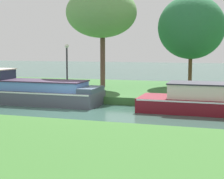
% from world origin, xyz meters
% --- Properties ---
extents(ground_plane, '(120.00, 120.00, 0.00)m').
position_xyz_m(ground_plane, '(0.00, 0.00, 0.00)').
color(ground_plane, '#33574C').
extents(riverbank_far, '(72.00, 10.00, 0.40)m').
position_xyz_m(riverbank_far, '(0.00, 7.00, 0.20)').
color(riverbank_far, '#376631').
rests_on(riverbank_far, ground_plane).
extents(maroon_barge, '(6.78, 2.35, 1.37)m').
position_xyz_m(maroon_barge, '(6.44, 1.20, 0.57)').
color(maroon_barge, maroon).
rests_on(maroon_barge, ground_plane).
extents(slate_narrowboat, '(8.28, 2.29, 1.83)m').
position_xyz_m(slate_narrowboat, '(-3.28, 1.20, 0.61)').
color(slate_narrowboat, '#4A4D5C').
rests_on(slate_narrowboat, ground_plane).
extents(willow_tree_left, '(4.59, 4.20, 6.45)m').
position_xyz_m(willow_tree_left, '(-0.83, 6.21, 5.22)').
color(willow_tree_left, brown).
rests_on(willow_tree_left, riverbank_far).
extents(willow_tree_centre, '(4.49, 4.30, 6.10)m').
position_xyz_m(willow_tree_centre, '(4.58, 9.13, 4.36)').
color(willow_tree_centre, brown).
rests_on(willow_tree_centre, riverbank_far).
extents(lamp_post, '(0.24, 0.24, 2.81)m').
position_xyz_m(lamp_post, '(-2.02, 3.50, 2.18)').
color(lamp_post, '#333338').
rests_on(lamp_post, riverbank_far).
extents(mooring_post_far, '(0.16, 0.16, 0.60)m').
position_xyz_m(mooring_post_far, '(-4.06, 2.76, 0.70)').
color(mooring_post_far, brown).
rests_on(mooring_post_far, riverbank_far).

